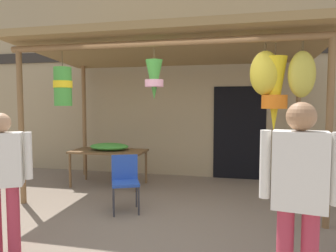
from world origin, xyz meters
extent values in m
plane|color=#756656|center=(0.00, 0.00, 0.00)|extent=(30.00, 30.00, 0.00)
cube|color=#9E8966|center=(0.00, 2.64, 2.23)|extent=(11.36, 0.25, 4.45)
cube|color=#2D2823|center=(0.00, 2.49, 2.76)|extent=(10.22, 0.04, 0.24)
cube|color=black|center=(1.05, 2.50, 1.00)|extent=(1.10, 0.03, 2.00)
cylinder|color=brown|center=(-2.40, 0.03, 1.24)|extent=(0.09, 0.09, 2.49)
cylinder|color=brown|center=(2.16, 0.03, 1.24)|extent=(0.09, 0.09, 2.49)
cylinder|color=brown|center=(-2.40, 2.13, 1.24)|extent=(0.09, 0.09, 2.49)
cylinder|color=brown|center=(2.16, 2.13, 1.24)|extent=(0.09, 0.09, 2.49)
cylinder|color=brown|center=(-0.12, 0.03, 2.49)|extent=(4.76, 0.10, 0.10)
cylinder|color=brown|center=(-0.12, 2.13, 2.64)|extent=(4.76, 0.10, 0.10)
cube|color=olive|center=(-0.12, 1.08, 2.61)|extent=(5.06, 2.60, 0.30)
cylinder|color=brown|center=(-1.65, 0.05, 2.32)|extent=(0.01, 0.01, 0.24)
cylinder|color=green|center=(-1.65, 0.05, 1.89)|extent=(0.27, 0.27, 0.60)
cylinder|color=yellow|center=(-1.65, 0.05, 1.93)|extent=(0.29, 0.29, 0.11)
cylinder|color=brown|center=(-0.19, 0.10, 2.35)|extent=(0.01, 0.01, 0.17)
cone|color=green|center=(-0.19, 0.10, 1.98)|extent=(0.25, 0.25, 0.58)
cylinder|color=pink|center=(-0.19, 0.10, 1.93)|extent=(0.27, 0.27, 0.10)
cylinder|color=brown|center=(1.49, 0.12, 2.35)|extent=(0.01, 0.01, 0.18)
cone|color=yellow|center=(1.49, 0.12, 1.75)|extent=(0.31, 0.31, 1.02)
cylinder|color=orange|center=(1.49, 0.12, 1.65)|extent=(0.34, 0.34, 0.18)
cylinder|color=#4C3D23|center=(1.81, 0.04, 2.37)|extent=(0.02, 0.02, 0.13)
ellipsoid|color=gold|center=(1.81, 0.04, 2.01)|extent=(0.34, 0.29, 0.60)
cylinder|color=#4C3D23|center=(1.36, 0.12, 2.39)|extent=(0.02, 0.02, 0.10)
ellipsoid|color=yellow|center=(1.36, 0.12, 2.04)|extent=(0.40, 0.34, 0.60)
cube|color=brown|center=(-1.48, 1.37, 0.69)|extent=(1.45, 0.73, 0.04)
cylinder|color=brown|center=(-2.15, 1.05, 0.33)|extent=(0.05, 0.05, 0.67)
cylinder|color=brown|center=(-0.80, 1.05, 0.33)|extent=(0.05, 0.05, 0.67)
cylinder|color=brown|center=(-2.15, 1.69, 0.33)|extent=(0.05, 0.05, 0.67)
cylinder|color=brown|center=(-0.80, 1.69, 0.33)|extent=(0.05, 0.05, 0.67)
ellipsoid|color=green|center=(-1.48, 1.41, 0.78)|extent=(0.79, 0.55, 0.14)
ellipsoid|color=red|center=(-1.36, 1.35, 0.78)|extent=(0.35, 0.28, 0.10)
cube|color=#2347A8|center=(-0.62, 0.01, 0.44)|extent=(0.53, 0.53, 0.04)
cube|color=#2347A8|center=(-0.69, 0.18, 0.64)|extent=(0.38, 0.20, 0.40)
cylinder|color=#333338|center=(-0.71, -0.23, 0.22)|extent=(0.03, 0.03, 0.44)
cylinder|color=#333338|center=(-0.38, -0.08, 0.22)|extent=(0.03, 0.03, 0.44)
cylinder|color=#333338|center=(-0.86, 0.10, 0.22)|extent=(0.03, 0.03, 0.44)
cylinder|color=#333338|center=(-0.53, 0.25, 0.22)|extent=(0.03, 0.03, 0.44)
cylinder|color=#B23347|center=(-1.34, -1.48, 0.38)|extent=(0.13, 0.13, 0.76)
cube|color=silver|center=(-1.41, -1.53, 1.04)|extent=(0.46, 0.39, 0.57)
cylinder|color=silver|center=(-1.19, -1.40, 1.07)|extent=(0.08, 0.08, 0.51)
sphere|color=tan|center=(-1.41, -1.53, 1.43)|extent=(0.21, 0.21, 0.21)
cube|color=silver|center=(1.48, -1.76, 1.12)|extent=(0.43, 0.28, 0.61)
cylinder|color=silver|center=(1.23, -1.72, 1.15)|extent=(0.08, 0.08, 0.55)
sphere|color=#9E704C|center=(1.48, -1.76, 1.53)|extent=(0.22, 0.22, 0.22)
camera|label=1|loc=(1.00, -4.26, 1.63)|focal=32.80mm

